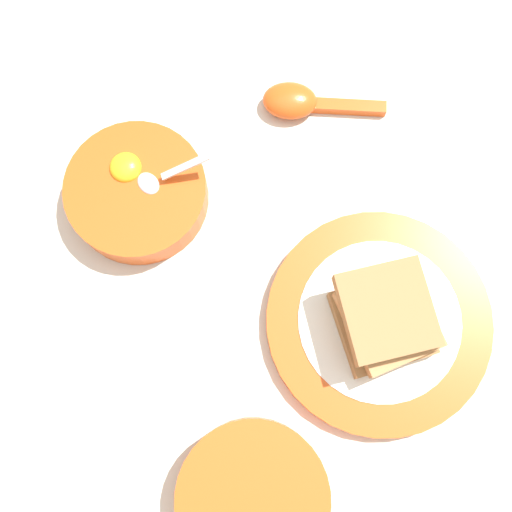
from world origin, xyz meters
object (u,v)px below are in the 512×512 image
(toast_plate, at_px, (378,321))
(egg_bowl, at_px, (137,192))
(soup_spoon, at_px, (300,102))
(toast_sandwich, at_px, (386,318))
(congee_bowl, at_px, (253,497))

(toast_plate, bearing_deg, egg_bowl, -158.38)
(toast_plate, bearing_deg, soup_spoon, 157.39)
(toast_plate, distance_m, toast_sandwich, 0.04)
(egg_bowl, height_order, congee_bowl, egg_bowl)
(toast_sandwich, bearing_deg, soup_spoon, 157.22)
(egg_bowl, relative_size, toast_plate, 0.65)
(egg_bowl, bearing_deg, congee_bowl, -18.00)
(toast_plate, relative_size, soup_spoon, 1.92)
(toast_sandwich, bearing_deg, toast_plate, 125.76)
(toast_sandwich, height_order, congee_bowl, toast_sandwich)
(egg_bowl, xyz_separation_m, soup_spoon, (0.03, 0.20, -0.01))
(soup_spoon, xyz_separation_m, congee_bowl, (0.28, -0.30, 0.01))
(toast_plate, relative_size, toast_sandwich, 1.89)
(egg_bowl, bearing_deg, soup_spoon, 82.00)
(egg_bowl, relative_size, toast_sandwich, 1.23)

